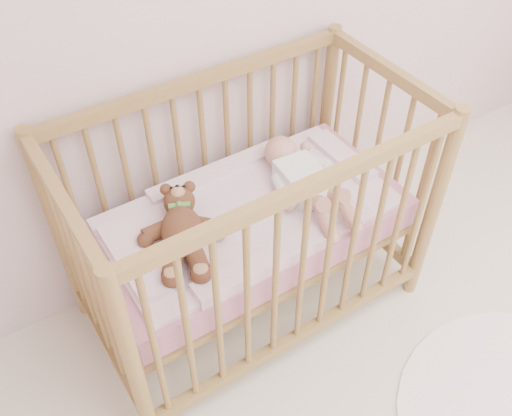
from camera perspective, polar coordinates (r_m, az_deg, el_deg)
crib at (r=2.25m, az=-0.69°, el=-1.42°), size 1.36×0.76×1.00m
mattress at (r=2.26m, az=-0.69°, el=-1.69°), size 1.22×0.62×0.13m
blanket at (r=2.21m, az=-0.70°, el=-0.34°), size 1.10×0.58×0.06m
baby at (r=2.25m, az=4.74°, el=3.05°), size 0.34×0.62×0.14m
teddy_bear at (r=2.04m, az=-7.42°, el=-2.14°), size 0.50×0.57×0.13m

